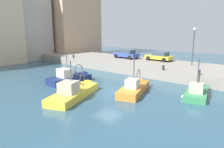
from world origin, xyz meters
The scene contains 14 objects.
water_surface centered at (0.00, 0.00, 0.00)m, with size 80.00×80.00×0.00m, color #2D5166.
quay_wall centered at (11.50, 0.00, 0.60)m, with size 9.00×56.00×1.20m, color gray.
fishing_boat_orange centered at (1.57, -2.03, 0.11)m, with size 6.40×3.54×4.11m.
fishing_boat_navy centered at (0.11, 5.50, 0.13)m, with size 5.68×2.58×4.07m.
fishing_boat_yellow centered at (-2.98, 1.21, 0.13)m, with size 7.10×4.28×4.15m.
fishing_boat_green centered at (4.38, -6.88, 0.11)m, with size 5.75×2.86×4.22m.
parked_car_blue centered at (12.80, 7.27, 1.92)m, with size 2.10×4.21×1.41m.
parked_car_yellow centered at (13.79, 1.88, 1.89)m, with size 2.13×3.98×1.34m.
mooring_bollard_south centered at (7.35, -6.00, 1.48)m, with size 0.28×0.28×0.55m, color #2D2D33.
mooring_bollard_mid centered at (7.35, -2.00, 1.48)m, with size 0.28×0.28×0.55m, color #2D2D33.
mooring_bollard_north centered at (7.35, 14.00, 1.48)m, with size 0.28×0.28×0.55m, color #2D2D33.
quay_streetlamp centered at (13.00, -3.28, 4.45)m, with size 0.36×0.36×4.83m.
waterfront_building_west centered at (6.24, 26.78, 8.53)m, with size 7.58×7.70×17.03m.
waterfront_building_east_mid centered at (15.75, 24.19, 9.12)m, with size 10.97×7.80×18.20m.
Camera 1 is at (-14.29, -12.53, 5.77)m, focal length 33.10 mm.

